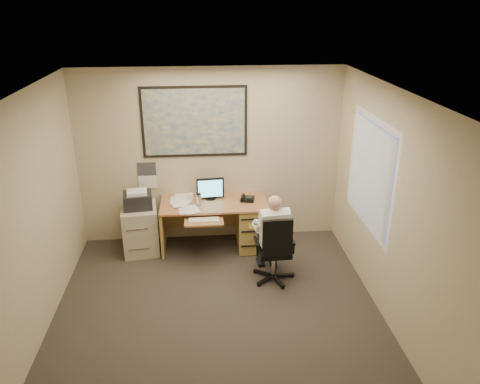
{
  "coord_description": "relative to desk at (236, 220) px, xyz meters",
  "views": [
    {
      "loc": [
        -0.15,
        -4.55,
        3.58
      ],
      "look_at": [
        0.37,
        1.3,
        1.15
      ],
      "focal_mm": 35.0,
      "sensor_mm": 36.0,
      "label": 1
    }
  ],
  "objects": [
    {
      "name": "world_map",
      "position": [
        -0.58,
        0.33,
        1.46
      ],
      "size": [
        1.56,
        0.03,
        1.06
      ],
      "primitive_type": "cube",
      "color": "#1E4C93",
      "rests_on": "room_shell"
    },
    {
      "name": "desk",
      "position": [
        0.0,
        0.0,
        0.0
      ],
      "size": [
        1.6,
        0.97,
        1.08
      ],
      "color": "#AD744A",
      "rests_on": "ground"
    },
    {
      "name": "window_blinds",
      "position": [
        1.6,
        -1.1,
        1.11
      ],
      "size": [
        0.06,
        1.4,
        1.3
      ],
      "primitive_type": null,
      "color": "beige",
      "rests_on": "room_shell"
    },
    {
      "name": "wall_calendar",
      "position": [
        -1.33,
        0.34,
        0.64
      ],
      "size": [
        0.28,
        0.01,
        0.42
      ],
      "primitive_type": "cube",
      "color": "white",
      "rests_on": "room_shell"
    },
    {
      "name": "office_chair",
      "position": [
        0.43,
        -1.04,
        -0.15
      ],
      "size": [
        0.61,
        0.61,
        1.0
      ],
      "rotation": [
        0.0,
        0.0,
        0.03
      ],
      "color": "black",
      "rests_on": "ground"
    },
    {
      "name": "filing_cabinet",
      "position": [
        -1.46,
        -0.02,
        -0.01
      ],
      "size": [
        0.59,
        0.67,
        0.99
      ],
      "rotation": [
        0.0,
        0.0,
        0.12
      ],
      "color": "#B7AD93",
      "rests_on": "ground"
    },
    {
      "name": "room_shell",
      "position": [
        -0.37,
        -1.9,
        0.91
      ],
      "size": [
        4.0,
        4.5,
        2.7
      ],
      "color": "#322B26",
      "rests_on": "ground"
    },
    {
      "name": "person",
      "position": [
        0.43,
        -0.96,
        0.17
      ],
      "size": [
        0.56,
        0.76,
        1.22
      ],
      "primitive_type": null,
      "rotation": [
        0.0,
        0.0,
        0.09
      ],
      "color": "white",
      "rests_on": "office_chair"
    }
  ]
}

